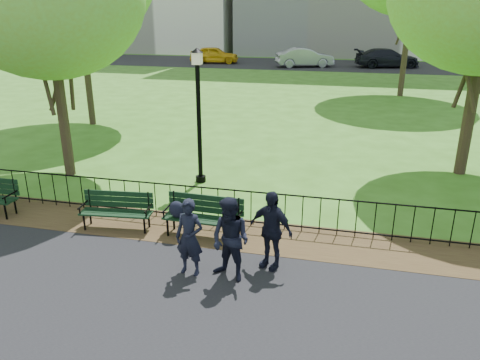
% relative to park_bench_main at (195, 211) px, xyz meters
% --- Properties ---
extents(ground, '(120.00, 120.00, 0.00)m').
position_rel_park_bench_main_xyz_m(ground, '(0.92, -1.25, -0.61)').
color(ground, '#35641A').
extents(dirt_strip, '(60.00, 1.60, 0.01)m').
position_rel_park_bench_main_xyz_m(dirt_strip, '(0.92, 0.25, -0.59)').
color(dirt_strip, '#312214').
rests_on(dirt_strip, ground).
extents(far_street, '(70.00, 9.00, 0.01)m').
position_rel_park_bench_main_xyz_m(far_street, '(0.92, 33.75, -0.60)').
color(far_street, black).
rests_on(far_street, ground).
extents(iron_fence, '(24.06, 0.06, 1.00)m').
position_rel_park_bench_main_xyz_m(iron_fence, '(0.92, 0.75, -0.11)').
color(iron_fence, black).
rests_on(iron_fence, ground).
extents(park_bench_main, '(1.80, 0.62, 1.01)m').
position_rel_park_bench_main_xyz_m(park_bench_main, '(0.00, 0.00, 0.00)').
color(park_bench_main, black).
rests_on(park_bench_main, ground).
extents(park_bench_left_a, '(1.70, 0.69, 0.94)m').
position_rel_park_bench_main_xyz_m(park_bench_left_a, '(-1.89, -0.02, -0.07)').
color(park_bench_left_a, black).
rests_on(park_bench_left_a, ground).
extents(lamppost, '(0.35, 0.35, 3.85)m').
position_rel_park_bench_main_xyz_m(lamppost, '(-0.96, 3.35, 1.49)').
color(lamppost, black).
rests_on(lamppost, ground).
extents(person_left, '(0.59, 0.42, 1.53)m').
position_rel_park_bench_main_xyz_m(person_left, '(0.42, -1.54, 0.17)').
color(person_left, black).
rests_on(person_left, asphalt_path).
extents(person_mid, '(0.89, 0.68, 1.64)m').
position_rel_park_bench_main_xyz_m(person_mid, '(1.23, -1.55, 0.23)').
color(person_mid, black).
rests_on(person_mid, asphalt_path).
extents(person_right, '(1.02, 0.72, 1.61)m').
position_rel_park_bench_main_xyz_m(person_right, '(1.88, -0.94, 0.21)').
color(person_right, black).
rests_on(person_right, asphalt_path).
extents(taxi, '(4.56, 2.42, 1.48)m').
position_rel_park_bench_main_xyz_m(taxi, '(-9.16, 32.75, 0.15)').
color(taxi, gold).
rests_on(taxi, far_street).
extents(sedan_silver, '(5.10, 3.24, 1.59)m').
position_rel_park_bench_main_xyz_m(sedan_silver, '(-0.93, 31.84, 0.20)').
color(sedan_silver, '#96989D').
rests_on(sedan_silver, far_street).
extents(sedan_dark, '(5.69, 3.48, 1.54)m').
position_rel_park_bench_main_xyz_m(sedan_dark, '(5.88, 33.18, 0.18)').
color(sedan_dark, black).
rests_on(sedan_dark, far_street).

